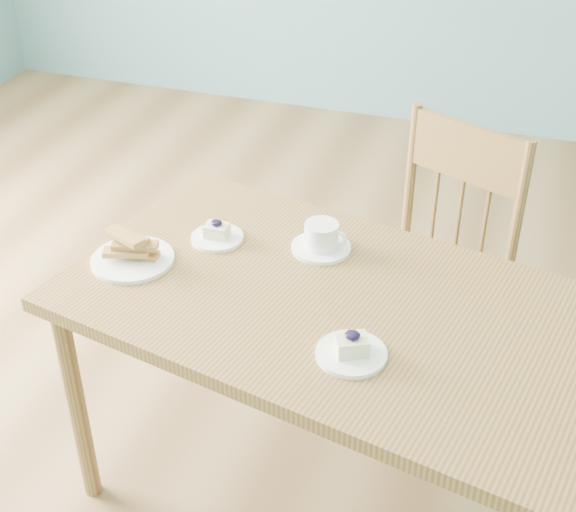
# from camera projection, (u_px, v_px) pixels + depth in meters

# --- Properties ---
(dining_table) EXTENTS (1.46, 1.01, 0.71)m
(dining_table) POSITION_uv_depth(u_px,v_px,m) (336.00, 323.00, 1.98)
(dining_table) COLOR olive
(dining_table) RESTS_ON ground
(dining_chair) EXTENTS (0.55, 0.54, 0.92)m
(dining_chair) POSITION_uv_depth(u_px,v_px,m) (430.00, 270.00, 2.48)
(dining_chair) COLOR olive
(dining_chair) RESTS_ON ground
(cheesecake_plate_near) EXTENTS (0.16, 0.16, 0.07)m
(cheesecake_plate_near) POSITION_uv_depth(u_px,v_px,m) (352.00, 350.00, 1.75)
(cheesecake_plate_near) COLOR white
(cheesecake_plate_near) RESTS_ON dining_table
(cheesecake_plate_far) EXTENTS (0.14, 0.14, 0.06)m
(cheesecake_plate_far) POSITION_uv_depth(u_px,v_px,m) (217.00, 235.00, 2.16)
(cheesecake_plate_far) COLOR white
(cheesecake_plate_far) RESTS_ON dining_table
(coffee_cup) EXTENTS (0.16, 0.16, 0.08)m
(coffee_cup) POSITION_uv_depth(u_px,v_px,m) (322.00, 239.00, 2.11)
(coffee_cup) COLOR white
(coffee_cup) RESTS_ON dining_table
(biscotti_plate) EXTENTS (0.22, 0.22, 0.09)m
(biscotti_plate) POSITION_uv_depth(u_px,v_px,m) (132.00, 253.00, 2.06)
(biscotti_plate) COLOR white
(biscotti_plate) RESTS_ON dining_table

